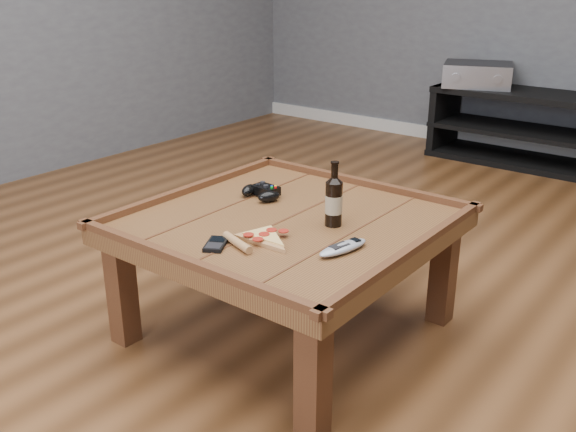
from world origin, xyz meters
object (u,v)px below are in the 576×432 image
Objects in this scene: coffee_table at (287,234)px; media_console at (536,130)px; game_controller at (262,192)px; smartphone at (216,244)px; av_receiver at (477,74)px; pizza_slice at (260,238)px; remote_control at (343,247)px; beer_bottle at (334,200)px.

coffee_table is 2.75m from media_console.
media_console and game_controller have the same top height.
media_console is at bearing 90.00° from coffee_table.
av_receiver is at bearing 68.90° from smartphone.
game_controller is 0.48m from smartphone.
media_console is 4.58× the size of pizza_slice.
smartphone is at bearing -95.28° from coffee_table.
smartphone is 0.40m from remote_control.
av_receiver is (-0.50, 2.95, 0.12)m from pizza_slice.
beer_bottle is at bearing 85.11° from pizza_slice.
beer_bottle is at bearing -86.56° from media_console.
beer_bottle reaches higher than smartphone.
smartphone is at bearing -135.54° from remote_control.
beer_bottle is at bearing 16.69° from coffee_table.
smartphone is at bearing -90.57° from media_console.
remote_control reaches higher than coffee_table.
coffee_table is 0.34m from smartphone.
beer_bottle is 2.76m from av_receiver.
beer_bottle is 0.43m from smartphone.
game_controller is at bearing -105.53° from av_receiver.
smartphone is (0.18, -0.44, -0.02)m from game_controller.
av_receiver reaches higher than smartphone.
game_controller is 2.64m from av_receiver.
beer_bottle reaches higher than pizza_slice.
pizza_slice and remote_control have the same top height.
game_controller is at bearing 151.91° from coffee_table.
smartphone is 3.10m from av_receiver.
media_console is 2.65m from game_controller.
media_console reaches higher than pizza_slice.
pizza_slice is 0.55× the size of av_receiver.
coffee_table is at bearing -22.88° from game_controller.
remote_control is at bearing -18.49° from game_controller.
coffee_table is 2.79m from av_receiver.
beer_bottle is 0.41× the size of av_receiver.
av_receiver is (-0.76, 2.86, 0.12)m from remote_control.
media_console is at bearing 93.44° from beer_bottle.
media_console is at bearing -19.91° from av_receiver.
game_controller is 0.42m from pizza_slice.
remote_control is 2.96m from av_receiver.
remote_control is (0.34, 0.21, 0.01)m from smartphone.
coffee_table is 5.59× the size of game_controller.
game_controller reaches higher than smartphone.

